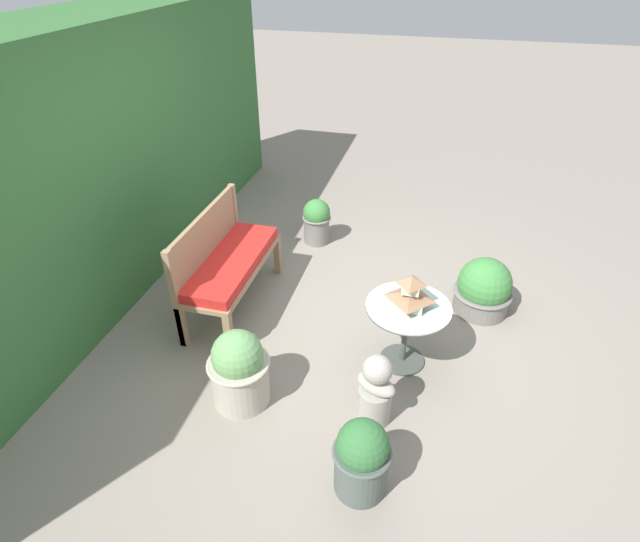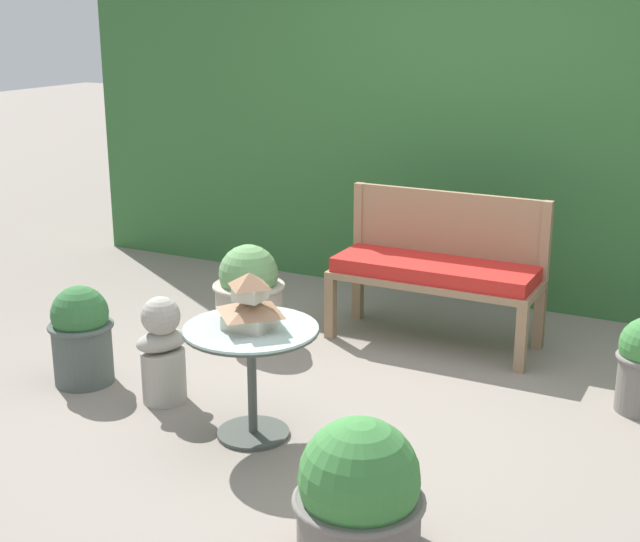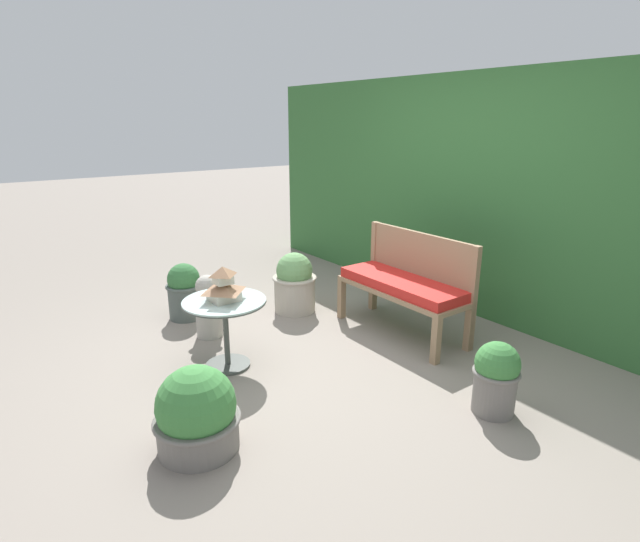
{
  "view_description": "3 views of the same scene",
  "coord_description": "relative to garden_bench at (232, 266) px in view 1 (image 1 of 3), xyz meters",
  "views": [
    {
      "loc": [
        -3.27,
        -0.62,
        2.83
      ],
      "look_at": [
        0.08,
        0.26,
        0.48
      ],
      "focal_mm": 28.0,
      "sensor_mm": 36.0,
      "label": 1
    },
    {
      "loc": [
        1.76,
        -3.84,
        1.99
      ],
      "look_at": [
        -0.3,
        0.19,
        0.64
      ],
      "focal_mm": 50.0,
      "sensor_mm": 36.0,
      "label": 2
    },
    {
      "loc": [
        3.01,
        -2.03,
        1.88
      ],
      "look_at": [
        -0.32,
        0.4,
        0.62
      ],
      "focal_mm": 28.0,
      "sensor_mm": 36.0,
      "label": 3
    }
  ],
  "objects": [
    {
      "name": "ground",
      "position": [
        -0.04,
        -1.04,
        -0.43
      ],
      "size": [
        30.0,
        30.0,
        0.0
      ],
      "primitive_type": "plane",
      "color": "gray"
    },
    {
      "name": "foliage_hedge_back",
      "position": [
        -0.04,
        1.43,
        0.72
      ],
      "size": [
        6.4,
        1.05,
        2.3
      ],
      "primitive_type": "cube",
      "color": "#336633",
      "rests_on": "ground"
    },
    {
      "name": "garden_bench",
      "position": [
        0.0,
        0.0,
        0.0
      ],
      "size": [
        1.26,
        0.47,
        0.52
      ],
      "color": "#937556",
      "rests_on": "ground"
    },
    {
      "name": "bench_backrest",
      "position": [
        0.0,
        0.21,
        0.21
      ],
      "size": [
        1.26,
        0.06,
        0.91
      ],
      "color": "#937556",
      "rests_on": "ground"
    },
    {
      "name": "patio_table",
      "position": [
        -0.34,
        -1.56,
        0.0
      ],
      "size": [
        0.64,
        0.64,
        0.55
      ],
      "color": "#424742",
      "rests_on": "ground"
    },
    {
      "name": "pagoda_birdhouse",
      "position": [
        -0.34,
        -1.56,
        0.24
      ],
      "size": [
        0.27,
        0.27,
        0.27
      ],
      "color": "beige",
      "rests_on": "patio_table"
    },
    {
      "name": "garden_bust",
      "position": [
        -0.96,
        -1.43,
        -0.16
      ],
      "size": [
        0.27,
        0.33,
        0.57
      ],
      "rotation": [
        0.0,
        0.0,
        1.14
      ],
      "color": "#A39E93",
      "rests_on": "ground"
    },
    {
      "name": "potted_plant_bench_left",
      "position": [
        1.29,
        -0.42,
        -0.17
      ],
      "size": [
        0.31,
        0.31,
        0.5
      ],
      "color": "slate",
      "rests_on": "ground"
    },
    {
      "name": "potted_plant_patio_mid",
      "position": [
        -1.5,
        -1.44,
        -0.15
      ],
      "size": [
        0.36,
        0.36,
        0.55
      ],
      "color": "#4C5651",
      "rests_on": "ground"
    },
    {
      "name": "potted_plant_bench_right",
      "position": [
        0.5,
        -2.16,
        -0.2
      ],
      "size": [
        0.51,
        0.51,
        0.52
      ],
      "color": "slate",
      "rests_on": "ground"
    },
    {
      "name": "potted_plant_table_far",
      "position": [
        -1.02,
        -0.47,
        -0.14
      ],
      "size": [
        0.45,
        0.45,
        0.61
      ],
      "color": "#ADA393",
      "rests_on": "ground"
    }
  ]
}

